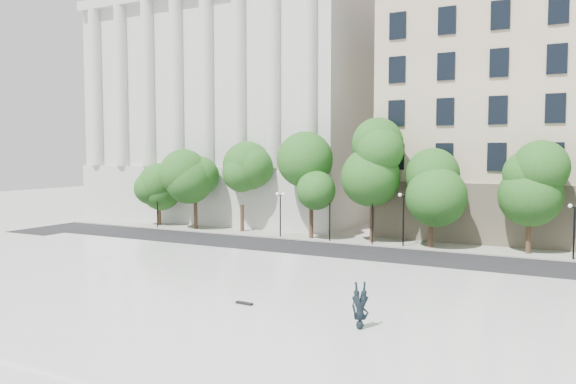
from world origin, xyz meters
name	(u,v)px	position (x,y,z in m)	size (l,w,h in m)	color
ground	(154,311)	(0.00, 0.00, 0.00)	(160.00, 160.00, 0.00)	#ACAAA2
plaza	(192,292)	(0.00, 3.00, 0.23)	(44.00, 22.00, 0.45)	silver
street	(313,251)	(0.00, 18.00, 0.01)	(60.00, 8.00, 0.02)	black
far_sidewalk	(342,239)	(0.00, 24.00, 0.06)	(60.00, 4.00, 0.12)	#ABA99E
building_west	(256,107)	(-17.00, 38.57, 12.89)	(31.50, 27.65, 25.60)	#B5B5B0
traffic_light_west	(330,198)	(-0.46, 22.30, 3.67)	(0.59, 1.70, 4.17)	black
traffic_light_east	(373,200)	(3.21, 22.30, 3.70)	(0.49, 1.77, 4.21)	black
person_lying	(360,322)	(10.08, 0.53, 0.71)	(0.68, 0.45, 1.87)	black
skateboard	(244,303)	(4.08, 1.52, 0.49)	(0.87, 0.22, 0.09)	black
street_trees	(340,179)	(-0.10, 23.51, 5.25)	(44.11, 4.93, 8.12)	#382619
lamp_posts	(331,207)	(-0.50, 22.60, 2.89)	(37.31, 0.28, 4.43)	black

